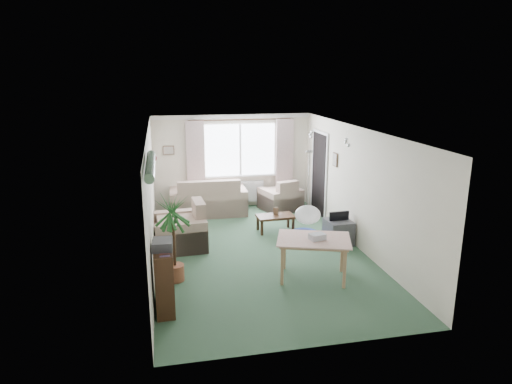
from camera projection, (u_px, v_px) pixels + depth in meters
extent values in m
plane|color=#315139|center=(259.00, 252.00, 8.93)|extent=(6.50, 6.50, 0.00)
cube|color=white|center=(240.00, 150.00, 11.65)|extent=(1.80, 0.03, 1.30)
cube|color=black|center=(240.00, 120.00, 11.37)|extent=(2.60, 0.03, 0.03)
cube|color=beige|center=(196.00, 161.00, 11.38)|extent=(0.45, 0.08, 2.00)
cube|color=beige|center=(284.00, 158.00, 11.84)|extent=(0.45, 0.08, 2.00)
cube|color=white|center=(241.00, 192.00, 11.89)|extent=(1.20, 0.10, 0.55)
cube|color=black|center=(319.00, 174.00, 11.15)|extent=(0.03, 0.95, 2.00)
sphere|color=white|center=(308.00, 215.00, 6.42)|extent=(0.36, 0.36, 0.36)
cylinder|color=#196626|center=(150.00, 165.00, 5.79)|extent=(1.60, 1.60, 0.12)
sphere|color=silver|center=(311.00, 132.00, 9.48)|extent=(0.20, 0.20, 0.20)
sphere|color=silver|center=(348.00, 140.00, 8.40)|extent=(0.20, 0.20, 0.20)
cube|color=brown|center=(169.00, 150.00, 11.28)|extent=(0.28, 0.03, 0.22)
cube|color=brown|center=(335.00, 160.00, 10.07)|extent=(0.03, 0.24, 0.30)
cube|color=#B8AD8B|center=(208.00, 196.00, 11.28)|extent=(1.88, 1.02, 0.93)
cube|color=#BCA88E|center=(280.00, 194.00, 11.64)|extent=(1.11, 1.08, 0.81)
cube|color=beige|center=(179.00, 225.00, 9.11)|extent=(1.06, 1.11, 0.94)
cube|color=black|center=(275.00, 223.00, 10.09)|extent=(0.83, 0.49, 0.37)
cube|color=brown|center=(276.00, 211.00, 10.08)|extent=(0.12, 0.06, 0.16)
cube|color=black|center=(164.00, 279.00, 6.71)|extent=(0.29, 0.79, 0.96)
cube|color=#333338|center=(162.00, 245.00, 6.54)|extent=(0.30, 0.37, 0.14)
cylinder|color=#1F4C1A|center=(174.00, 238.00, 7.55)|extent=(0.86, 0.86, 1.51)
cube|color=tan|center=(313.00, 259.00, 7.75)|extent=(1.29, 1.06, 0.70)
cube|color=#B9B9C4|center=(317.00, 237.00, 7.61)|extent=(0.28, 0.23, 0.12)
cube|color=#323236|center=(338.00, 232.00, 9.36)|extent=(0.52, 0.57, 0.50)
cylinder|color=#213A98|center=(304.00, 234.00, 9.76)|extent=(0.62, 0.62, 0.11)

